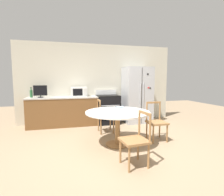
% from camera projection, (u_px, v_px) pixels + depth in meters
% --- Properties ---
extents(ground_plane, '(14.00, 14.00, 0.00)m').
position_uv_depth(ground_plane, '(121.00, 151.00, 3.53)').
color(ground_plane, '#9E8466').
extents(back_wall, '(5.20, 0.10, 2.60)m').
position_uv_depth(back_wall, '(98.00, 83.00, 5.94)').
color(back_wall, beige).
rests_on(back_wall, ground_plane).
extents(kitchen_counter, '(2.10, 0.64, 0.90)m').
position_uv_depth(kitchen_counter, '(63.00, 111.00, 5.40)').
color(kitchen_counter, brown).
rests_on(kitchen_counter, ground_plane).
extents(refrigerator, '(0.87, 0.80, 1.84)m').
position_uv_depth(refrigerator, '(137.00, 95.00, 5.86)').
color(refrigerator, '#B2B5BA').
rests_on(refrigerator, ground_plane).
extents(oven_range, '(0.71, 0.68, 1.08)m').
position_uv_depth(oven_range, '(108.00, 109.00, 5.72)').
color(oven_range, black).
rests_on(oven_range, ground_plane).
extents(microwave, '(0.49, 0.38, 0.30)m').
position_uv_depth(microwave, '(79.00, 92.00, 5.50)').
color(microwave, white).
rests_on(microwave, kitchen_counter).
extents(countertop_tv, '(0.38, 0.16, 0.36)m').
position_uv_depth(countertop_tv, '(40.00, 91.00, 5.16)').
color(countertop_tv, black).
rests_on(countertop_tv, kitchen_counter).
extents(counter_bottle, '(0.08, 0.08, 0.31)m').
position_uv_depth(counter_bottle, '(31.00, 93.00, 5.19)').
color(counter_bottle, '#2D6B38').
rests_on(counter_bottle, kitchen_counter).
extents(dining_table, '(1.39, 1.39, 0.75)m').
position_uv_depth(dining_table, '(118.00, 117.00, 3.79)').
color(dining_table, white).
rests_on(dining_table, ground_plane).
extents(dining_chair_near, '(0.46, 0.46, 0.90)m').
position_uv_depth(dining_chair_near, '(136.00, 140.00, 2.89)').
color(dining_chair_near, '#9E7042').
rests_on(dining_chair_near, ground_plane).
extents(dining_chair_right, '(0.43, 0.43, 0.90)m').
position_uv_depth(dining_chair_right, '(156.00, 122.00, 4.11)').
color(dining_chair_right, '#9E7042').
rests_on(dining_chair_right, ground_plane).
extents(dining_chair_far, '(0.42, 0.42, 0.90)m').
position_uv_depth(dining_chair_far, '(105.00, 117.00, 4.72)').
color(dining_chair_far, '#9E7042').
rests_on(dining_chair_far, ground_plane).
extents(candle_glass, '(0.09, 0.09, 0.08)m').
position_uv_depth(candle_glass, '(118.00, 110.00, 3.70)').
color(candle_glass, silver).
rests_on(candle_glass, dining_table).
extents(folded_napkin, '(0.20, 0.09, 0.05)m').
position_uv_depth(folded_napkin, '(119.00, 107.00, 4.17)').
color(folded_napkin, '#A3BCDB').
rests_on(folded_napkin, dining_table).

